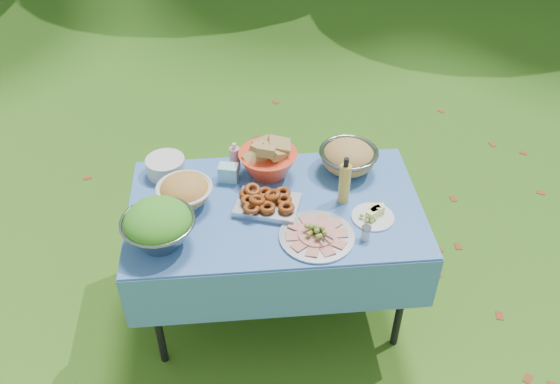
# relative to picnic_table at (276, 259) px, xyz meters

# --- Properties ---
(ground) EXTENTS (80.00, 80.00, 0.00)m
(ground) POSITION_rel_picnic_table_xyz_m (0.00, 0.00, -0.38)
(ground) COLOR #0D380A
(ground) RESTS_ON ground
(picnic_table) EXTENTS (1.46, 0.86, 0.76)m
(picnic_table) POSITION_rel_picnic_table_xyz_m (0.00, 0.00, 0.00)
(picnic_table) COLOR #75B4E0
(picnic_table) RESTS_ON ground
(salad_bowl) EXTENTS (0.40, 0.40, 0.22)m
(salad_bowl) POSITION_rel_picnic_table_xyz_m (-0.55, -0.21, 0.49)
(salad_bowl) COLOR gray
(salad_bowl) RESTS_ON picnic_table
(pasta_bowl_white) EXTENTS (0.32, 0.32, 0.15)m
(pasta_bowl_white) POSITION_rel_picnic_table_xyz_m (-0.45, 0.06, 0.46)
(pasta_bowl_white) COLOR silver
(pasta_bowl_white) RESTS_ON picnic_table
(plate_stack) EXTENTS (0.25, 0.25, 0.09)m
(plate_stack) POSITION_rel_picnic_table_xyz_m (-0.56, 0.32, 0.43)
(plate_stack) COLOR silver
(plate_stack) RESTS_ON picnic_table
(wipes_box) EXTENTS (0.11, 0.09, 0.09)m
(wipes_box) POSITION_rel_picnic_table_xyz_m (-0.23, 0.23, 0.43)
(wipes_box) COLOR #97DDE6
(wipes_box) RESTS_ON picnic_table
(sanitizer_bottle) EXTENTS (0.06, 0.06, 0.16)m
(sanitizer_bottle) POSITION_rel_picnic_table_xyz_m (-0.19, 0.33, 0.46)
(sanitizer_bottle) COLOR #D57C87
(sanitizer_bottle) RESTS_ON picnic_table
(bread_bowl) EXTENTS (0.37, 0.37, 0.21)m
(bread_bowl) POSITION_rel_picnic_table_xyz_m (-0.02, 0.27, 0.48)
(bread_bowl) COLOR #F24223
(bread_bowl) RESTS_ON picnic_table
(pasta_bowl_steel) EXTENTS (0.39, 0.39, 0.16)m
(pasta_bowl_steel) POSITION_rel_picnic_table_xyz_m (0.41, 0.27, 0.46)
(pasta_bowl_steel) COLOR gray
(pasta_bowl_steel) RESTS_ON picnic_table
(fried_tray) EXTENTS (0.36, 0.30, 0.07)m
(fried_tray) POSITION_rel_picnic_table_xyz_m (-0.04, -0.01, 0.42)
(fried_tray) COLOR #B5B5BA
(fried_tray) RESTS_ON picnic_table
(charcuterie_platter) EXTENTS (0.43, 0.43, 0.08)m
(charcuterie_platter) POSITION_rel_picnic_table_xyz_m (0.18, -0.24, 0.42)
(charcuterie_platter) COLOR #B0B2B8
(charcuterie_platter) RESTS_ON picnic_table
(oil_bottle) EXTENTS (0.06, 0.06, 0.26)m
(oil_bottle) POSITION_rel_picnic_table_xyz_m (0.35, 0.01, 0.51)
(oil_bottle) COLOR gold
(oil_bottle) RESTS_ON picnic_table
(cheese_plate) EXTENTS (0.23, 0.23, 0.06)m
(cheese_plate) POSITION_rel_picnic_table_xyz_m (0.47, -0.13, 0.41)
(cheese_plate) COLOR silver
(cheese_plate) RESTS_ON picnic_table
(shaker) EXTENTS (0.05, 0.05, 0.07)m
(shaker) POSITION_rel_picnic_table_xyz_m (0.40, -0.27, 0.42)
(shaker) COLOR silver
(shaker) RESTS_ON picnic_table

